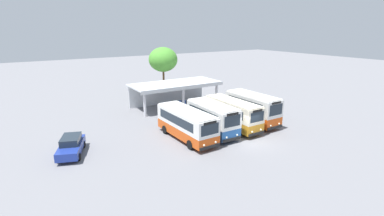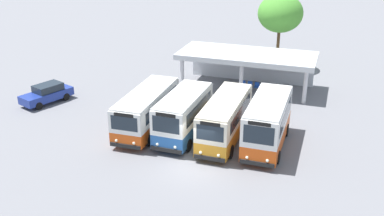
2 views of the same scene
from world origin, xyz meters
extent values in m
plane|color=slate|center=(0.00, 0.00, 0.00)|extent=(180.00, 180.00, 0.00)
cylinder|color=black|center=(-3.86, 1.85, 0.45)|extent=(0.24, 0.90, 0.90)
cylinder|color=black|center=(-6.11, 1.80, 0.45)|extent=(0.24, 0.90, 0.90)
cylinder|color=black|center=(-3.98, 6.70, 0.45)|extent=(0.24, 0.90, 0.90)
cylinder|color=black|center=(-6.23, 6.65, 0.45)|extent=(0.24, 0.90, 0.90)
cube|color=#D14C14|center=(-5.04, 4.25, 0.86)|extent=(2.53, 7.88, 0.96)
cube|color=silver|center=(-5.04, 4.25, 2.12)|extent=(2.53, 7.88, 1.55)
cube|color=silver|center=(-5.04, 4.25, 2.95)|extent=(2.46, 7.65, 0.12)
cube|color=black|center=(-4.95, 0.30, 0.52)|extent=(2.23, 0.15, 0.28)
cube|color=#1E2833|center=(-4.95, 0.35, 2.17)|extent=(1.93, 0.10, 1.01)
cube|color=black|center=(-4.95, 0.35, 2.77)|extent=(1.41, 0.08, 0.24)
cube|color=#1E2833|center=(-3.88, 4.38, 2.17)|extent=(0.19, 6.26, 0.85)
cube|color=#1E2833|center=(-6.21, 4.32, 2.17)|extent=(0.19, 6.26, 0.85)
sphere|color=#EAEACC|center=(-4.31, 0.33, 0.83)|extent=(0.20, 0.20, 0.20)
sphere|color=#EAEACC|center=(-5.60, 0.30, 0.83)|extent=(0.20, 0.20, 0.20)
cylinder|color=black|center=(-0.99, 1.90, 0.45)|extent=(0.24, 0.90, 0.90)
cylinder|color=black|center=(-3.20, 1.94, 0.45)|extent=(0.24, 0.90, 0.90)
cylinder|color=black|center=(-0.92, 5.93, 0.45)|extent=(0.24, 0.90, 0.90)
cylinder|color=black|center=(-3.13, 5.98, 0.45)|extent=(0.24, 0.90, 0.90)
cube|color=#23569E|center=(-2.06, 3.94, 0.91)|extent=(2.43, 6.55, 1.05)
cube|color=white|center=(-2.06, 3.94, 2.29)|extent=(2.43, 6.55, 1.71)
cube|color=white|center=(-2.06, 3.94, 3.21)|extent=(2.36, 6.35, 0.12)
cube|color=black|center=(-2.12, 0.65, 0.52)|extent=(2.20, 0.14, 0.28)
cube|color=#1E2833|center=(-2.12, 0.70, 2.34)|extent=(1.89, 0.08, 1.11)
cube|color=black|center=(-2.12, 0.70, 3.03)|extent=(1.39, 0.08, 0.24)
cube|color=#1E2833|center=(-0.91, 4.02, 2.34)|extent=(0.14, 5.21, 0.94)
cube|color=#1E2833|center=(-3.20, 4.06, 2.34)|extent=(0.14, 5.21, 0.94)
sphere|color=#EAEACC|center=(-1.48, 0.65, 0.83)|extent=(0.20, 0.20, 0.20)
sphere|color=#EAEACC|center=(-2.75, 0.67, 0.83)|extent=(0.20, 0.20, 0.20)
cylinder|color=black|center=(1.96, 1.94, 0.45)|extent=(0.22, 0.90, 0.90)
cylinder|color=black|center=(-0.12, 1.95, 0.45)|extent=(0.22, 0.90, 0.90)
cylinder|color=black|center=(1.97, 6.61, 0.45)|extent=(0.22, 0.90, 0.90)
cylinder|color=black|center=(-0.11, 6.62, 0.45)|extent=(0.22, 0.90, 0.90)
cube|color=orange|center=(0.93, 4.28, 0.91)|extent=(2.19, 7.54, 1.06)
cube|color=beige|center=(0.93, 4.28, 2.24)|extent=(2.19, 7.54, 1.59)
cube|color=beige|center=(0.93, 4.28, 3.09)|extent=(2.13, 7.31, 0.12)
cube|color=black|center=(0.92, 0.49, 0.52)|extent=(2.07, 0.10, 0.28)
cube|color=#1E2833|center=(0.92, 0.53, 2.29)|extent=(1.79, 0.05, 1.03)
cube|color=black|center=(0.92, 0.53, 2.91)|extent=(1.31, 0.05, 0.24)
cube|color=#1E2833|center=(2.01, 4.38, 2.29)|extent=(0.05, 6.02, 0.87)
cube|color=#1E2833|center=(-0.15, 4.38, 2.29)|extent=(0.05, 6.02, 0.87)
sphere|color=#EAEACC|center=(1.52, 0.49, 0.83)|extent=(0.20, 0.20, 0.20)
sphere|color=#EAEACC|center=(0.32, 0.50, 0.83)|extent=(0.20, 0.20, 0.20)
cylinder|color=black|center=(5.03, 2.16, 0.45)|extent=(0.22, 0.90, 0.90)
cylinder|color=black|center=(2.80, 2.15, 0.45)|extent=(0.22, 0.90, 0.90)
cylinder|color=black|center=(5.02, 6.48, 0.45)|extent=(0.22, 0.90, 0.90)
cylinder|color=black|center=(2.79, 6.47, 0.45)|extent=(0.22, 0.90, 0.90)
cube|color=#D14C14|center=(3.91, 4.31, 0.95)|extent=(2.35, 6.97, 1.13)
cube|color=silver|center=(3.91, 4.31, 2.43)|extent=(2.35, 6.97, 1.84)
cube|color=silver|center=(3.91, 4.31, 3.41)|extent=(2.28, 6.76, 0.12)
cube|color=black|center=(3.92, 0.80, 0.52)|extent=(2.22, 0.11, 0.28)
cube|color=#1E2833|center=(3.92, 0.85, 2.48)|extent=(1.91, 0.06, 1.20)
cube|color=black|center=(3.92, 0.85, 3.23)|extent=(1.40, 0.05, 0.24)
cube|color=#1E2833|center=(5.07, 4.42, 2.48)|extent=(0.06, 5.57, 1.01)
cube|color=#1E2833|center=(2.76, 4.41, 2.48)|extent=(0.06, 5.57, 1.01)
sphere|color=#EAEACC|center=(4.56, 0.81, 0.83)|extent=(0.20, 0.20, 0.20)
sphere|color=#EAEACC|center=(3.28, 0.81, 0.83)|extent=(0.20, 0.20, 0.20)
cylinder|color=black|center=(-15.22, 4.84, 0.32)|extent=(0.39, 0.66, 0.64)
cylinder|color=black|center=(-16.77, 5.41, 0.32)|extent=(0.39, 0.66, 0.64)
cylinder|color=black|center=(-14.26, 7.42, 0.32)|extent=(0.39, 0.66, 0.64)
cylinder|color=black|center=(-15.82, 8.00, 0.32)|extent=(0.39, 0.66, 0.64)
cube|color=navy|center=(-15.52, 6.42, 0.67)|extent=(3.19, 4.78, 0.70)
cube|color=#1E2833|center=(-15.44, 6.63, 1.32)|extent=(2.20, 2.68, 0.60)
cylinder|color=silver|center=(-5.58, 13.40, 1.60)|extent=(0.36, 0.36, 3.20)
cylinder|color=silver|center=(0.00, 13.40, 1.60)|extent=(0.36, 0.36, 3.20)
cylinder|color=silver|center=(5.59, 13.40, 1.60)|extent=(0.36, 0.36, 3.20)
cube|color=silver|center=(0.00, 17.89, 1.60)|extent=(11.97, 0.20, 3.20)
cube|color=silver|center=(0.00, 15.55, 3.30)|extent=(12.47, 5.40, 0.20)
cube|color=silver|center=(0.00, 12.90, 3.06)|extent=(12.47, 0.10, 0.28)
cylinder|color=slate|center=(0.00, 14.79, 0.22)|extent=(0.03, 0.03, 0.44)
cylinder|color=slate|center=(-0.36, 14.80, 0.22)|extent=(0.03, 0.03, 0.44)
cylinder|color=slate|center=(0.01, 15.14, 0.22)|extent=(0.03, 0.03, 0.44)
cylinder|color=slate|center=(-0.34, 15.16, 0.22)|extent=(0.03, 0.03, 0.44)
cube|color=#1E4CB2|center=(-0.17, 14.97, 0.46)|extent=(0.46, 0.46, 0.04)
cube|color=#1E4CB2|center=(-0.16, 15.17, 0.66)|extent=(0.44, 0.06, 0.40)
cylinder|color=slate|center=(0.66, 14.77, 0.22)|extent=(0.03, 0.03, 0.44)
cylinder|color=slate|center=(0.31, 14.79, 0.22)|extent=(0.03, 0.03, 0.44)
cylinder|color=slate|center=(0.67, 15.12, 0.22)|extent=(0.03, 0.03, 0.44)
cylinder|color=slate|center=(0.32, 15.14, 0.22)|extent=(0.03, 0.03, 0.44)
cube|color=#1E4CB2|center=(0.49, 14.96, 0.46)|extent=(0.46, 0.46, 0.04)
cube|color=#1E4CB2|center=(0.50, 15.16, 0.66)|extent=(0.44, 0.06, 0.40)
cylinder|color=slate|center=(1.32, 14.72, 0.22)|extent=(0.03, 0.03, 0.44)
cylinder|color=slate|center=(0.97, 14.74, 0.22)|extent=(0.03, 0.03, 0.44)
cylinder|color=slate|center=(1.34, 15.08, 0.22)|extent=(0.03, 0.03, 0.44)
cylinder|color=slate|center=(0.98, 15.09, 0.22)|extent=(0.03, 0.03, 0.44)
cube|color=#1E4CB2|center=(1.15, 14.91, 0.46)|extent=(0.46, 0.46, 0.04)
cube|color=#1E4CB2|center=(1.16, 15.11, 0.66)|extent=(0.44, 0.06, 0.40)
cylinder|color=brown|center=(1.79, 22.79, 2.07)|extent=(0.32, 0.32, 4.13)
ellipsoid|color=#4C9933|center=(1.79, 22.79, 5.87)|extent=(4.63, 4.63, 3.93)
camera|label=1|loc=(-18.76, -18.66, 10.77)|focal=26.53mm
camera|label=2|loc=(7.88, -23.60, 14.45)|focal=41.72mm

